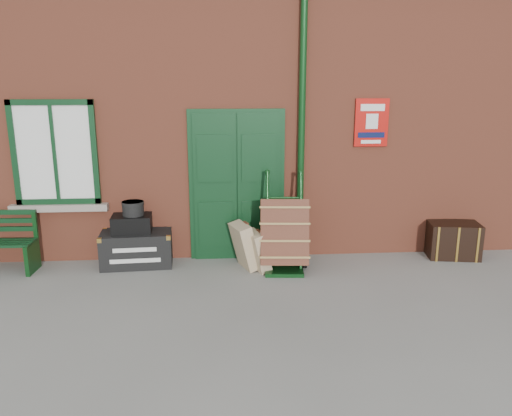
{
  "coord_description": "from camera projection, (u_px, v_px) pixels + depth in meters",
  "views": [
    {
      "loc": [
        -0.55,
        -5.83,
        2.63
      ],
      "look_at": [
        -0.08,
        0.6,
        1.0
      ],
      "focal_mm": 35.0,
      "sensor_mm": 36.0,
      "label": 1
    }
  ],
  "objects": [
    {
      "name": "ground",
      "position": [
        266.0,
        296.0,
        6.32
      ],
      "size": [
        80.0,
        80.0,
        0.0
      ],
      "primitive_type": "plane",
      "color": "gray",
      "rests_on": "ground"
    },
    {
      "name": "station_building",
      "position": [
        248.0,
        108.0,
        9.17
      ],
      "size": [
        10.3,
        4.3,
        4.36
      ],
      "color": "#A44D35",
      "rests_on": "ground"
    },
    {
      "name": "houdini_trunk",
      "position": [
        137.0,
        248.0,
        7.34
      ],
      "size": [
        1.05,
        0.62,
        0.51
      ],
      "primitive_type": "cube",
      "rotation": [
        0.0,
        0.0,
        0.06
      ],
      "color": "black",
      "rests_on": "ground"
    },
    {
      "name": "strongbox",
      "position": [
        132.0,
        224.0,
        7.24
      ],
      "size": [
        0.58,
        0.44,
        0.25
      ],
      "primitive_type": "cube",
      "rotation": [
        0.0,
        0.0,
        0.06
      ],
      "color": "black",
      "rests_on": "houdini_trunk"
    },
    {
      "name": "hatbox",
      "position": [
        133.0,
        208.0,
        7.19
      ],
      "size": [
        0.32,
        0.32,
        0.2
      ],
      "primitive_type": "cylinder",
      "rotation": [
        0.0,
        0.0,
        0.06
      ],
      "color": "black",
      "rests_on": "strongbox"
    },
    {
      "name": "suitcase_back",
      "position": [
        245.0,
        246.0,
        7.19
      ],
      "size": [
        0.48,
        0.56,
        0.68
      ],
      "primitive_type": "cube",
      "rotation": [
        0.0,
        -0.25,
        0.34
      ],
      "color": "tan",
      "rests_on": "ground"
    },
    {
      "name": "suitcase_front",
      "position": [
        258.0,
        251.0,
        7.12
      ],
      "size": [
        0.41,
        0.49,
        0.58
      ],
      "primitive_type": "cube",
      "rotation": [
        0.0,
        -0.21,
        0.34
      ],
      "color": "tan",
      "rests_on": "ground"
    },
    {
      "name": "porter_trolley",
      "position": [
        284.0,
        233.0,
        7.12
      ],
      "size": [
        0.72,
        0.78,
        1.39
      ],
      "rotation": [
        0.0,
        0.0,
        -0.08
      ],
      "color": "#0D3714",
      "rests_on": "ground"
    },
    {
      "name": "dark_trunk",
      "position": [
        453.0,
        240.0,
        7.68
      ],
      "size": [
        0.82,
        0.6,
        0.54
      ],
      "primitive_type": "cube",
      "rotation": [
        0.0,
        0.0,
        -0.16
      ],
      "color": "black",
      "rests_on": "ground"
    }
  ]
}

